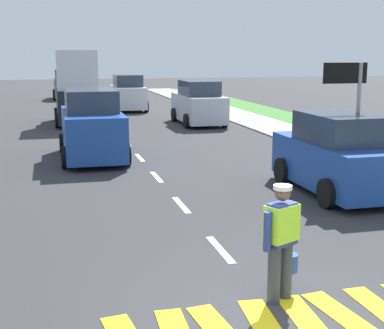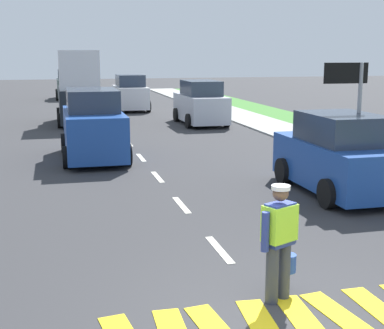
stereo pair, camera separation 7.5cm
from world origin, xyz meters
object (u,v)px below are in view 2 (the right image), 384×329
object	(u,v)px
car_parked_far	(201,104)
car_oncoming_lead	(93,127)
lane_direction_sign	(351,96)
car_parked_curbside	(339,156)
delivery_truck	(79,91)
car_outgoing_far	(130,94)
car_oncoming_third	(68,85)
road_worker	(280,237)

from	to	relation	value
car_parked_far	car_oncoming_lead	xyz separation A→B (m)	(-5.71, -7.79, 0.07)
lane_direction_sign	car_parked_curbside	world-z (taller)	lane_direction_sign
delivery_truck	car_outgoing_far	xyz separation A→B (m)	(3.29, 5.87, -0.61)
car_outgoing_far	car_oncoming_lead	size ratio (longest dim) A/B	0.87
car_oncoming_third	delivery_truck	bearing A→B (deg)	-89.73
lane_direction_sign	delivery_truck	bearing A→B (deg)	111.02
car_parked_far	car_parked_curbside	world-z (taller)	car_parked_far
car_parked_far	car_oncoming_lead	bearing A→B (deg)	-126.22
lane_direction_sign	car_parked_curbside	xyz separation A→B (m)	(-0.28, -0.08, -1.48)
road_worker	car_parked_far	bearing A→B (deg)	78.30
lane_direction_sign	car_oncoming_third	bearing A→B (deg)	100.89
car_parked_far	car_oncoming_lead	world-z (taller)	car_oncoming_lead
car_parked_far	car_parked_curbside	size ratio (longest dim) A/B	1.06
lane_direction_sign	car_oncoming_lead	distance (m)	8.45
lane_direction_sign	car_oncoming_lead	size ratio (longest dim) A/B	0.73
car_oncoming_lead	car_parked_curbside	distance (m)	8.21
car_outgoing_far	car_parked_curbside	distance (m)	21.29
car_oncoming_lead	delivery_truck	bearing A→B (deg)	90.08
delivery_truck	car_oncoming_lead	world-z (taller)	delivery_truck
car_parked_curbside	car_oncoming_lead	bearing A→B (deg)	132.64
car_parked_far	lane_direction_sign	bearing A→B (deg)	-89.47
car_parked_curbside	delivery_truck	bearing A→B (deg)	110.01
car_oncoming_lead	car_parked_far	bearing A→B (deg)	53.78
car_outgoing_far	car_parked_curbside	xyz separation A→B (m)	(2.28, -21.17, -0.07)
delivery_truck	car_parked_curbside	bearing A→B (deg)	-69.99
delivery_truck	car_oncoming_third	size ratio (longest dim) A/B	1.14
road_worker	car_oncoming_third	size ratio (longest dim) A/B	0.41
car_outgoing_far	car_parked_curbside	size ratio (longest dim) A/B	0.94
delivery_truck	car_parked_far	bearing A→B (deg)	-14.38
road_worker	car_parked_far	xyz separation A→B (m)	(3.97, 19.15, 0.06)
car_oncoming_lead	car_outgoing_far	bearing A→B (deg)	77.76
car_oncoming_third	car_parked_far	bearing A→B (deg)	-71.20
car_oncoming_lead	car_parked_curbside	xyz separation A→B (m)	(5.56, -6.04, -0.14)
car_parked_curbside	car_oncoming_third	bearing A→B (deg)	100.37
car_oncoming_lead	car_parked_curbside	world-z (taller)	car_oncoming_lead
car_oncoming_lead	car_parked_curbside	bearing A→B (deg)	-47.36
lane_direction_sign	car_oncoming_lead	bearing A→B (deg)	134.39
car_outgoing_far	lane_direction_sign	bearing A→B (deg)	-83.10
road_worker	car_parked_far	distance (m)	19.56
road_worker	car_oncoming_third	distance (m)	36.22
delivery_truck	car_outgoing_far	size ratio (longest dim) A/B	1.21
road_worker	car_oncoming_third	world-z (taller)	car_oncoming_third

